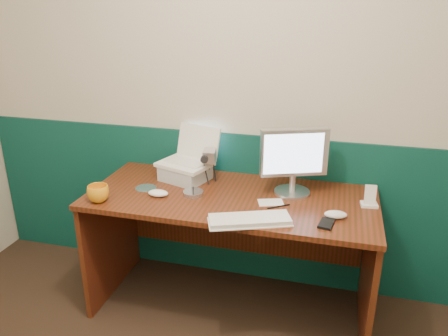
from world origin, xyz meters
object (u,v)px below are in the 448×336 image
(monitor, at_px, (294,163))
(camcorder, at_px, (210,167))
(mug, at_px, (98,193))
(laptop, at_px, (184,146))
(keyboard, at_px, (250,220))
(desk, at_px, (231,253))

(monitor, xyz_separation_m, camcorder, (-0.50, 0.04, -0.09))
(mug, bearing_deg, laptop, 49.73)
(keyboard, bearing_deg, mug, 156.53)
(keyboard, distance_m, camcorder, 0.56)
(desk, height_order, laptop, laptop)
(desk, height_order, monitor, monitor)
(keyboard, height_order, camcorder, camcorder)
(mug, bearing_deg, desk, 20.92)
(laptop, relative_size, camcorder, 1.51)
(monitor, distance_m, mug, 1.08)
(laptop, bearing_deg, camcorder, 18.59)
(monitor, bearing_deg, keyboard, -133.35)
(desk, distance_m, keyboard, 0.51)
(laptop, relative_size, mug, 2.55)
(desk, height_order, keyboard, keyboard)
(desk, relative_size, laptop, 5.37)
(desk, relative_size, keyboard, 4.04)
(desk, relative_size, mug, 13.70)
(monitor, bearing_deg, mug, 178.84)
(monitor, distance_m, camcorder, 0.50)
(monitor, height_order, camcorder, monitor)
(desk, distance_m, laptop, 0.69)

